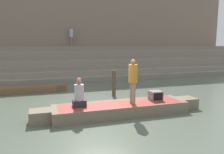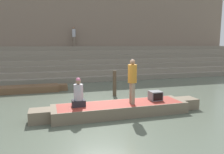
% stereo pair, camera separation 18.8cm
% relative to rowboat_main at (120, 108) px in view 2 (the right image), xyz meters
% --- Properties ---
extents(ground_plane, '(120.00, 120.00, 0.00)m').
position_rel_rowboat_main_xyz_m(ground_plane, '(-0.32, 0.63, -0.24)').
color(ground_plane, '#566051').
extents(ghat_steps, '(36.00, 5.48, 2.63)m').
position_rel_rowboat_main_xyz_m(ghat_steps, '(-0.32, 11.26, 0.70)').
color(ghat_steps, gray).
rests_on(ghat_steps, ground).
extents(back_wall, '(34.20, 1.28, 9.45)m').
position_rel_rowboat_main_xyz_m(back_wall, '(-0.32, 13.81, 4.46)').
color(back_wall, '#7F6B5B').
rests_on(back_wall, ground).
extents(rowboat_main, '(6.95, 1.45, 0.45)m').
position_rel_rowboat_main_xyz_m(rowboat_main, '(0.00, 0.00, 0.00)').
color(rowboat_main, '#756651').
rests_on(rowboat_main, ground).
extents(person_standing, '(0.36, 0.36, 1.76)m').
position_rel_rowboat_main_xyz_m(person_standing, '(0.43, -0.15, 1.23)').
color(person_standing, gray).
rests_on(person_standing, rowboat_main).
extents(person_rowing, '(0.50, 0.39, 1.11)m').
position_rel_rowboat_main_xyz_m(person_rowing, '(-1.66, 0.06, 0.65)').
color(person_rowing, '#28282D').
rests_on(person_rowing, rowboat_main).
extents(tv_set, '(0.49, 0.48, 0.38)m').
position_rel_rowboat_main_xyz_m(tv_set, '(1.59, 0.08, 0.40)').
color(tv_set, slate).
rests_on(tv_set, rowboat_main).
extents(moored_boat_shore, '(4.85, 1.07, 0.36)m').
position_rel_rowboat_main_xyz_m(moored_boat_shore, '(-4.05, 5.51, -0.04)').
color(moored_boat_shore, brown).
rests_on(moored_boat_shore, ground).
extents(mooring_post, '(0.20, 0.20, 1.39)m').
position_rel_rowboat_main_xyz_m(mooring_post, '(0.71, 3.09, 0.46)').
color(mooring_post, '#473828').
rests_on(mooring_post, ground).
extents(person_on_steps, '(0.34, 0.34, 1.80)m').
position_rel_rowboat_main_xyz_m(person_on_steps, '(-0.28, 12.82, 3.43)').
color(person_on_steps, '#756656').
rests_on(person_on_steps, ghat_steps).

